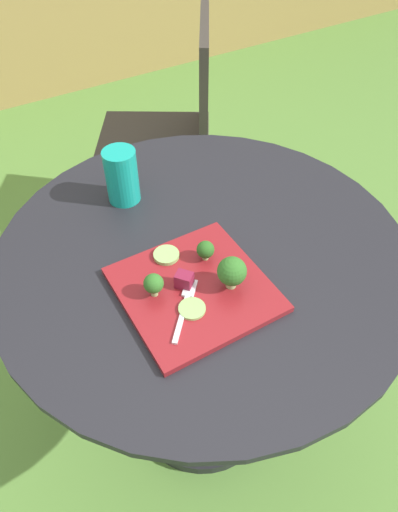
{
  "coord_description": "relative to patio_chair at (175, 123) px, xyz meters",
  "views": [
    {
      "loc": [
        -0.38,
        -0.62,
        1.49
      ],
      "look_at": [
        -0.04,
        -0.05,
        0.79
      ],
      "focal_mm": 33.09,
      "sensor_mm": 36.0,
      "label": 1
    }
  ],
  "objects": [
    {
      "name": "cucumber_slice_0",
      "position": [
        -0.48,
        -0.97,
        0.24
      ],
      "size": [
        0.05,
        0.05,
        0.01
      ],
      "primitive_type": "cylinder",
      "color": "#8EB766",
      "rests_on": "salad_plate"
    },
    {
      "name": "ground_plane",
      "position": [
        -0.37,
        -0.83,
        -0.53
      ],
      "size": [
        12.0,
        12.0,
        0.0
      ],
      "primitive_type": "plane",
      "color": "#568438"
    },
    {
      "name": "fork",
      "position": [
        -0.49,
        -0.96,
        0.24
      ],
      "size": [
        0.12,
        0.13,
        0.0
      ],
      "color": "silver",
      "rests_on": "salad_plate"
    },
    {
      "name": "broccoli_floret_2",
      "position": [
        -0.38,
        -0.96,
        0.28
      ],
      "size": [
        0.06,
        0.06,
        0.07
      ],
      "color": "#99B770",
      "rests_on": "salad_plate"
    },
    {
      "name": "broccoli_floret_0",
      "position": [
        -0.39,
        -0.87,
        0.26
      ],
      "size": [
        0.04,
        0.04,
        0.05
      ],
      "color": "#99B770",
      "rests_on": "salad_plate"
    },
    {
      "name": "drinking_glass",
      "position": [
        -0.45,
        -0.59,
        0.28
      ],
      "size": [
        0.08,
        0.08,
        0.13
      ],
      "color": "#149989",
      "rests_on": "patio_table"
    },
    {
      "name": "beet_chunk_0",
      "position": [
        -0.46,
        -0.91,
        0.26
      ],
      "size": [
        0.04,
        0.04,
        0.03
      ],
      "primitive_type": "cube",
      "rotation": [
        0.0,
        0.0,
        5.39
      ],
      "color": "maroon",
      "rests_on": "salad_plate"
    },
    {
      "name": "salad_plate",
      "position": [
        -0.45,
        -0.93,
        0.23
      ],
      "size": [
        0.28,
        0.28,
        0.01
      ],
      "primitive_type": "cube",
      "color": "maroon",
      "rests_on": "patio_table"
    },
    {
      "name": "patio_table",
      "position": [
        -0.37,
        -0.83,
        -0.04
      ],
      "size": [
        0.92,
        0.92,
        0.75
      ],
      "color": "black",
      "rests_on": "ground_plane"
    },
    {
      "name": "patio_chair",
      "position": [
        0.0,
        0.0,
        0.0
      ],
      "size": [
        0.6,
        0.6,
        0.9
      ],
      "color": "#332D28",
      "rests_on": "ground_plane"
    },
    {
      "name": "broccoli_floret_1",
      "position": [
        -0.53,
        -0.9,
        0.27
      ],
      "size": [
        0.04,
        0.04,
        0.05
      ],
      "color": "#99B770",
      "rests_on": "salad_plate"
    },
    {
      "name": "cucumber_slice_1",
      "position": [
        -0.46,
        -0.82,
        0.24
      ],
      "size": [
        0.05,
        0.05,
        0.01
      ],
      "primitive_type": "cylinder",
      "color": "#8EB766",
      "rests_on": "salad_plate"
    }
  ]
}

